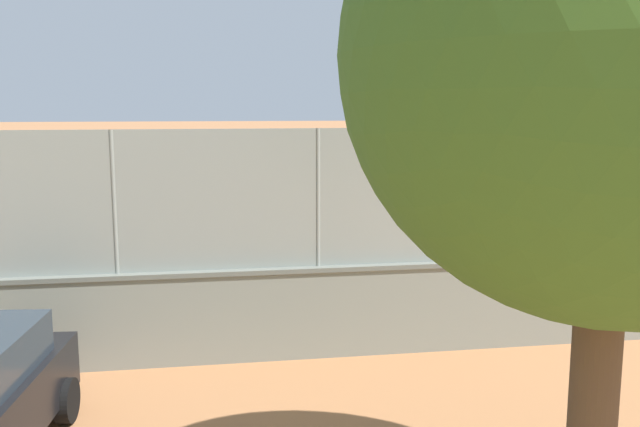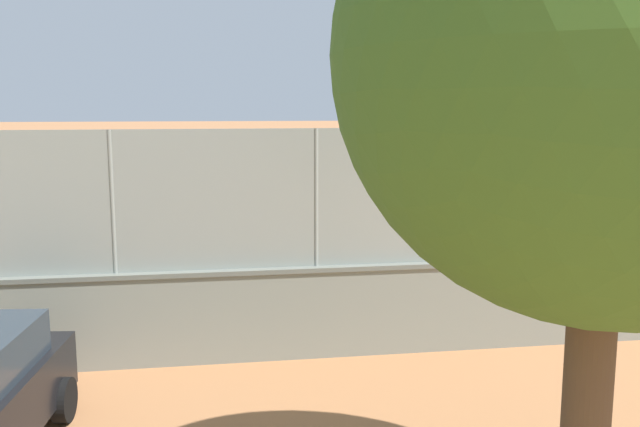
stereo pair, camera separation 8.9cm
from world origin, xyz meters
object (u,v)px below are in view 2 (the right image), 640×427
object	(u,v)px
player_at_service_line	(433,201)
player_baseline_waiting	(219,212)
sports_ball	(446,231)
tree_at_lot_edge	(609,58)

from	to	relation	value
player_at_service_line	player_baseline_waiting	world-z (taller)	player_at_service_line
sports_ball	player_baseline_waiting	bearing A→B (deg)	-0.18
sports_ball	tree_at_lot_edge	xyz separation A→B (m)	(4.09, 16.94, 4.66)
player_baseline_waiting	tree_at_lot_edge	size ratio (longest dim) A/B	0.21
tree_at_lot_edge	player_at_service_line	bearing A→B (deg)	-102.48
player_at_service_line	tree_at_lot_edge	bearing A→B (deg)	77.52
sports_ball	tree_at_lot_edge	size ratio (longest dim) A/B	0.02
player_at_service_line	sports_ball	distance (m)	1.76
sports_ball	tree_at_lot_edge	world-z (taller)	tree_at_lot_edge
player_baseline_waiting	sports_ball	xyz separation A→B (m)	(-7.52, 0.02, -0.81)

